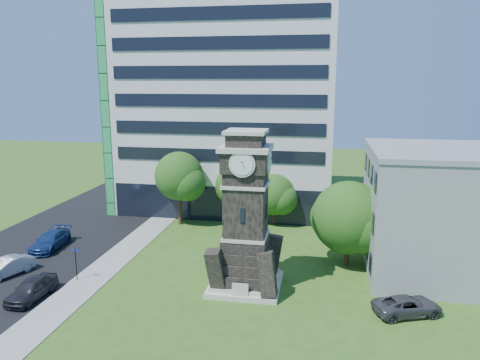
% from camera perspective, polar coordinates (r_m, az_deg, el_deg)
% --- Properties ---
extents(ground, '(160.00, 160.00, 0.00)m').
position_cam_1_polar(ground, '(36.23, -4.66, -13.76)').
color(ground, '#2E5D1A').
rests_on(ground, ground).
extents(sidewalk, '(3.00, 70.00, 0.06)m').
position_cam_1_polar(sidewalk, '(43.65, -15.23, -9.50)').
color(sidewalk, gray).
rests_on(sidewalk, ground).
extents(street, '(14.00, 80.00, 0.02)m').
position_cam_1_polar(street, '(47.82, -24.56, -8.30)').
color(street, black).
rests_on(street, ground).
extents(clock_tower, '(5.40, 5.40, 12.22)m').
position_cam_1_polar(clock_tower, '(35.51, 0.72, -5.10)').
color(clock_tower, beige).
rests_on(clock_tower, ground).
extents(office_tall, '(26.20, 15.11, 28.60)m').
position_cam_1_polar(office_tall, '(58.52, -1.37, 10.57)').
color(office_tall, silver).
rests_on(office_tall, ground).
extents(office_low, '(15.20, 12.20, 10.40)m').
position_cam_1_polar(office_low, '(42.38, 25.51, -3.56)').
color(office_low, gray).
rests_on(office_low, ground).
extents(car_street_south, '(2.04, 4.66, 1.56)m').
position_cam_1_polar(car_street_south, '(38.42, -24.07, -11.99)').
color(car_street_south, black).
rests_on(car_street_south, ground).
extents(car_street_mid, '(3.00, 4.71, 1.47)m').
position_cam_1_polar(car_street_mid, '(43.47, -26.54, -9.49)').
color(car_street_mid, '#A9ACB1').
rests_on(car_street_mid, ground).
extents(car_street_north, '(2.65, 5.58, 1.57)m').
position_cam_1_polar(car_street_north, '(48.42, -22.13, -6.87)').
color(car_street_north, navy).
rests_on(car_street_north, ground).
extents(car_east_lot, '(5.17, 3.71, 1.31)m').
position_cam_1_polar(car_east_lot, '(35.04, 19.72, -14.23)').
color(car_east_lot, '#424347').
rests_on(car_east_lot, ground).
extents(park_bench, '(1.93, 0.51, 1.00)m').
position_cam_1_polar(park_bench, '(35.34, 0.93, -13.47)').
color(park_bench, black).
rests_on(park_bench, ground).
extents(street_sign, '(0.65, 0.07, 2.73)m').
position_cam_1_polar(street_sign, '(39.96, -19.38, -9.24)').
color(street_sign, black).
rests_on(street_sign, ground).
extents(tree_nw, '(5.88, 5.34, 8.17)m').
position_cam_1_polar(tree_nw, '(51.60, -7.35, 0.25)').
color(tree_nw, '#332114').
rests_on(tree_nw, ground).
extents(tree_nc, '(5.19, 4.72, 6.64)m').
position_cam_1_polar(tree_nc, '(51.75, -0.36, -0.94)').
color(tree_nc, '#332114').
rests_on(tree_nc, ground).
extents(tree_ne, '(5.10, 4.64, 5.76)m').
position_cam_1_polar(tree_ne, '(51.74, 4.23, -1.90)').
color(tree_ne, '#332114').
rests_on(tree_ne, ground).
extents(tree_east, '(6.89, 6.27, 7.44)m').
position_cam_1_polar(tree_east, '(41.08, 13.22, -4.70)').
color(tree_east, '#332114').
rests_on(tree_east, ground).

